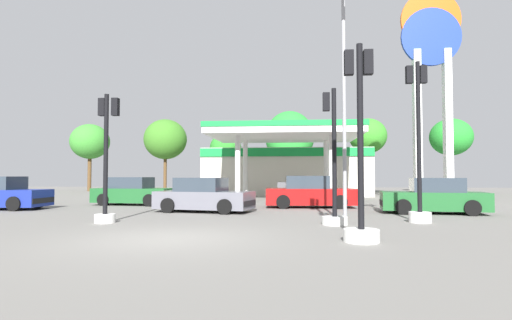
{
  "coord_description": "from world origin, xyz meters",
  "views": [
    {
      "loc": [
        2.96,
        -9.36,
        1.47
      ],
      "look_at": [
        0.94,
        12.77,
        2.36
      ],
      "focal_mm": 28.36,
      "sensor_mm": 36.0,
      "label": 1
    }
  ],
  "objects_px": {
    "car_4": "(204,196)",
    "traffic_signal_3": "(419,163)",
    "traffic_signal_0": "(334,185)",
    "tree_5": "(451,137)",
    "traffic_signal_1": "(360,175)",
    "traffic_signal_2": "(106,170)",
    "corner_streetlamp": "(345,80)",
    "tree_0": "(90,142)",
    "car_0": "(309,193)",
    "car_3": "(433,197)",
    "tree_1": "(165,139)",
    "tree_4": "(368,136)",
    "tree_2": "(226,149)",
    "car_1": "(134,192)",
    "tree_3": "(290,137)",
    "station_pole_sign": "(431,69)"
  },
  "relations": [
    {
      "from": "tree_0",
      "to": "car_1",
      "type": "bearing_deg",
      "value": -56.67
    },
    {
      "from": "car_0",
      "to": "traffic_signal_3",
      "type": "xyz_separation_m",
      "value": [
        3.25,
        -5.89,
        1.23
      ]
    },
    {
      "from": "tree_1",
      "to": "tree_3",
      "type": "height_order",
      "value": "tree_3"
    },
    {
      "from": "tree_5",
      "to": "traffic_signal_0",
      "type": "bearing_deg",
      "value": -117.57
    },
    {
      "from": "car_0",
      "to": "tree_2",
      "type": "relative_size",
      "value": 0.75
    },
    {
      "from": "traffic_signal_0",
      "to": "corner_streetlamp",
      "type": "relative_size",
      "value": 0.55
    },
    {
      "from": "tree_5",
      "to": "tree_4",
      "type": "bearing_deg",
      "value": 164.82
    },
    {
      "from": "traffic_signal_1",
      "to": "tree_0",
      "type": "relative_size",
      "value": 0.68
    },
    {
      "from": "tree_3",
      "to": "car_1",
      "type": "bearing_deg",
      "value": -116.05
    },
    {
      "from": "tree_0",
      "to": "car_3",
      "type": "bearing_deg",
      "value": -39.96
    },
    {
      "from": "car_0",
      "to": "traffic_signal_2",
      "type": "xyz_separation_m",
      "value": [
        -6.7,
        -6.87,
        1.01
      ]
    },
    {
      "from": "car_4",
      "to": "corner_streetlamp",
      "type": "height_order",
      "value": "corner_streetlamp"
    },
    {
      "from": "traffic_signal_3",
      "to": "traffic_signal_1",
      "type": "bearing_deg",
      "value": -121.79
    },
    {
      "from": "car_4",
      "to": "traffic_signal_2",
      "type": "xyz_separation_m",
      "value": [
        -2.26,
        -4.06,
        1.05
      ]
    },
    {
      "from": "traffic_signal_1",
      "to": "tree_3",
      "type": "height_order",
      "value": "tree_3"
    },
    {
      "from": "car_1",
      "to": "corner_streetlamp",
      "type": "distance_m",
      "value": 12.87
    },
    {
      "from": "traffic_signal_2",
      "to": "traffic_signal_3",
      "type": "relative_size",
      "value": 0.79
    },
    {
      "from": "car_4",
      "to": "traffic_signal_0",
      "type": "height_order",
      "value": "traffic_signal_0"
    },
    {
      "from": "tree_1",
      "to": "car_4",
      "type": "bearing_deg",
      "value": -67.98
    },
    {
      "from": "tree_1",
      "to": "tree_5",
      "type": "relative_size",
      "value": 1.05
    },
    {
      "from": "traffic_signal_3",
      "to": "car_3",
      "type": "bearing_deg",
      "value": 64.95
    },
    {
      "from": "car_4",
      "to": "tree_0",
      "type": "height_order",
      "value": "tree_0"
    },
    {
      "from": "station_pole_sign",
      "to": "tree_4",
      "type": "height_order",
      "value": "station_pole_sign"
    },
    {
      "from": "traffic_signal_3",
      "to": "tree_4",
      "type": "bearing_deg",
      "value": 83.24
    },
    {
      "from": "car_0",
      "to": "car_1",
      "type": "distance_m",
      "value": 8.96
    },
    {
      "from": "corner_streetlamp",
      "to": "car_3",
      "type": "bearing_deg",
      "value": 45.25
    },
    {
      "from": "car_4",
      "to": "traffic_signal_3",
      "type": "distance_m",
      "value": 8.38
    },
    {
      "from": "car_0",
      "to": "traffic_signal_0",
      "type": "height_order",
      "value": "traffic_signal_0"
    },
    {
      "from": "traffic_signal_3",
      "to": "tree_3",
      "type": "bearing_deg",
      "value": 100.67
    },
    {
      "from": "car_0",
      "to": "traffic_signal_1",
      "type": "bearing_deg",
      "value": -85.69
    },
    {
      "from": "car_4",
      "to": "tree_0",
      "type": "bearing_deg",
      "value": 127.03
    },
    {
      "from": "car_0",
      "to": "traffic_signal_0",
      "type": "bearing_deg",
      "value": -86.13
    },
    {
      "from": "car_1",
      "to": "traffic_signal_0",
      "type": "relative_size",
      "value": 0.99
    },
    {
      "from": "traffic_signal_1",
      "to": "tree_5",
      "type": "bearing_deg",
      "value": 65.75
    },
    {
      "from": "traffic_signal_3",
      "to": "traffic_signal_2",
      "type": "bearing_deg",
      "value": -174.4
    },
    {
      "from": "traffic_signal_3",
      "to": "corner_streetlamp",
      "type": "bearing_deg",
      "value": -163.66
    },
    {
      "from": "traffic_signal_0",
      "to": "tree_4",
      "type": "relative_size",
      "value": 0.61
    },
    {
      "from": "traffic_signal_1",
      "to": "corner_streetlamp",
      "type": "relative_size",
      "value": 0.6
    },
    {
      "from": "car_0",
      "to": "tree_5",
      "type": "distance_m",
      "value": 21.96
    },
    {
      "from": "car_4",
      "to": "tree_2",
      "type": "relative_size",
      "value": 0.74
    },
    {
      "from": "traffic_signal_0",
      "to": "tree_5",
      "type": "height_order",
      "value": "tree_5"
    },
    {
      "from": "traffic_signal_1",
      "to": "tree_1",
      "type": "xyz_separation_m",
      "value": [
        -13.38,
        27.37,
        3.4
      ]
    },
    {
      "from": "tree_1",
      "to": "tree_2",
      "type": "distance_m",
      "value": 5.76
    },
    {
      "from": "car_3",
      "to": "tree_0",
      "type": "relative_size",
      "value": 0.62
    },
    {
      "from": "car_0",
      "to": "tree_5",
      "type": "height_order",
      "value": "tree_5"
    },
    {
      "from": "traffic_signal_2",
      "to": "corner_streetlamp",
      "type": "bearing_deg",
      "value": 2.04
    },
    {
      "from": "tree_4",
      "to": "tree_5",
      "type": "xyz_separation_m",
      "value": [
        6.77,
        -1.84,
        -0.35
      ]
    },
    {
      "from": "tree_5",
      "to": "corner_streetlamp",
      "type": "height_order",
      "value": "corner_streetlamp"
    },
    {
      "from": "car_4",
      "to": "corner_streetlamp",
      "type": "relative_size",
      "value": 0.56
    },
    {
      "from": "car_4",
      "to": "traffic_signal_3",
      "type": "height_order",
      "value": "traffic_signal_3"
    }
  ]
}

